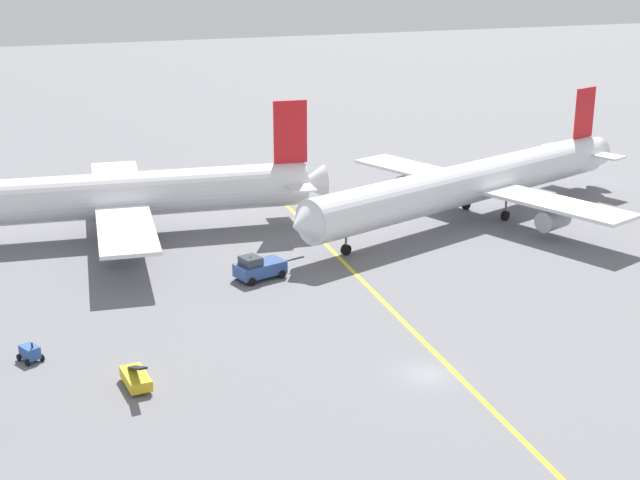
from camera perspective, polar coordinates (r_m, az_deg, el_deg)
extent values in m
plane|color=slate|center=(77.12, 6.88, -8.55)|extent=(600.00, 600.00, 0.00)
cube|color=yellow|center=(86.49, 5.58, -5.44)|extent=(10.97, 119.59, 0.01)
cylinder|color=silver|center=(114.13, -14.03, 2.73)|extent=(53.12, 12.43, 5.68)
cone|color=silver|center=(117.54, -0.55, 3.72)|extent=(4.15, 4.97, 4.55)
cube|color=silver|center=(114.40, -12.68, 2.42)|extent=(11.94, 43.91, 0.44)
cube|color=silver|center=(116.82, -1.75, 3.91)|extent=(4.85, 13.30, 0.28)
cube|color=red|center=(115.37, -1.92, 6.95)|extent=(4.41, 0.92, 8.13)
cylinder|color=#999EA3|center=(126.59, -13.34, 3.03)|extent=(4.50, 3.12, 2.60)
cylinder|color=#999EA3|center=(103.22, -12.83, -0.33)|extent=(4.50, 3.12, 2.60)
cylinder|color=slate|center=(111.92, -11.99, 0.67)|extent=(0.28, 0.28, 2.03)
cylinder|color=black|center=(112.22, -11.95, 0.18)|extent=(1.36, 0.71, 1.30)
cylinder|color=slate|center=(118.43, -12.18, 1.62)|extent=(0.28, 0.28, 2.03)
cylinder|color=black|center=(118.72, -12.15, 1.15)|extent=(1.36, 0.71, 1.30)
cylinder|color=white|center=(119.40, 9.55, 3.63)|extent=(54.00, 22.68, 5.44)
cone|color=white|center=(99.69, -1.15, 0.99)|extent=(4.24, 5.63, 5.00)
cone|color=white|center=(142.07, 17.02, 5.39)|extent=(4.80, 5.27, 4.35)
cube|color=white|center=(121.68, 10.37, 3.46)|extent=(19.95, 43.44, 0.44)
cube|color=white|center=(139.89, 16.48, 5.48)|extent=(7.17, 13.34, 0.28)
cube|color=red|center=(138.55, 16.63, 7.84)|extent=(4.29, 1.74, 7.43)
cylinder|color=#999EA3|center=(129.15, 5.84, 3.68)|extent=(4.81, 3.80, 2.60)
cylinder|color=#999EA3|center=(114.40, 14.74, 1.28)|extent=(4.81, 3.80, 2.60)
cylinder|color=slate|center=(121.12, 11.84, 2.00)|extent=(0.28, 0.28, 2.01)
cylinder|color=black|center=(121.39, 11.81, 1.55)|extent=(1.41, 0.93, 1.30)
cylinder|color=slate|center=(125.17, 9.39, 2.67)|extent=(0.28, 0.28, 2.01)
cylinder|color=black|center=(125.44, 9.37, 2.23)|extent=(1.41, 0.93, 1.30)
cylinder|color=slate|center=(104.94, 1.68, -0.11)|extent=(0.28, 0.28, 2.01)
cylinder|color=black|center=(105.25, 1.68, -0.63)|extent=(1.41, 0.93, 1.30)
cube|color=#2D4C8C|center=(97.79, -3.87, -1.84)|extent=(5.97, 4.05, 1.39)
cube|color=#333D47|center=(96.81, -4.48, -1.34)|extent=(2.45, 2.64, 0.90)
cylinder|color=#4C4C51|center=(100.00, -1.79, -1.26)|extent=(3.15, 0.99, 0.20)
sphere|color=orange|center=(96.60, -4.49, -0.99)|extent=(0.24, 0.24, 0.24)
cylinder|color=black|center=(95.95, -4.39, -2.69)|extent=(0.95, 0.51, 0.90)
cylinder|color=black|center=(98.17, -5.26, -2.23)|extent=(0.95, 0.51, 0.90)
cylinder|color=black|center=(97.95, -2.45, -2.21)|extent=(0.95, 0.51, 0.90)
cylinder|color=black|center=(100.13, -3.35, -1.77)|extent=(0.95, 0.51, 0.90)
cube|color=gold|center=(75.73, -11.74, -8.71)|extent=(2.04, 4.10, 0.90)
cube|color=black|center=(74.44, -11.65, -8.04)|extent=(0.96, 4.27, 1.83)
cylinder|color=black|center=(75.42, -11.05, -9.16)|extent=(0.24, 0.61, 0.60)
cylinder|color=black|center=(75.15, -12.10, -9.34)|extent=(0.24, 0.61, 0.60)
cylinder|color=black|center=(76.73, -11.35, -8.69)|extent=(0.24, 0.61, 0.60)
cylinder|color=black|center=(76.46, -12.37, -8.86)|extent=(0.24, 0.61, 0.60)
cube|color=#2D5199|center=(82.59, -18.14, -6.85)|extent=(1.82, 2.13, 1.10)
cylinder|color=black|center=(81.83, -18.01, -6.46)|extent=(0.16, 0.16, 0.50)
cylinder|color=black|center=(83.16, -18.78, -7.16)|extent=(0.42, 0.63, 0.60)
cylinder|color=black|center=(83.72, -17.93, -6.90)|extent=(0.42, 0.63, 0.60)
cylinder|color=black|center=(81.93, -18.28, -7.50)|extent=(0.42, 0.63, 0.60)
cylinder|color=black|center=(82.49, -17.42, -7.23)|extent=(0.42, 0.63, 0.60)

